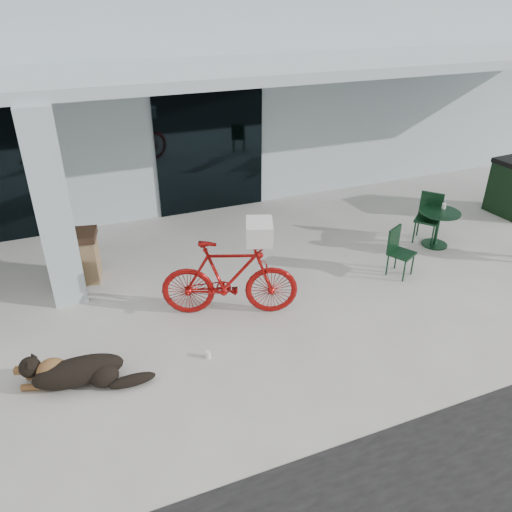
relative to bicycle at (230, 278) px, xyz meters
name	(u,v)px	position (x,y,z in m)	size (l,w,h in m)	color
ground	(199,360)	(-0.78, -0.91, -0.63)	(80.00, 80.00, 0.00)	beige
building	(100,87)	(-0.78, 7.59, 1.62)	(22.00, 7.00, 4.50)	#B0C3C8
storefront_glass_right	(210,151)	(1.02, 4.07, 0.72)	(2.40, 0.06, 2.70)	black
column	(54,210)	(-2.28, 1.39, 0.93)	(0.50, 0.50, 3.12)	#B0C3C8
overhang	(127,76)	(-0.78, 2.69, 2.58)	(22.00, 2.80, 0.18)	#B0C3C8
bicycle	(230,278)	(0.00, 0.00, 0.00)	(0.59, 2.08, 1.25)	maroon
laundry_basket	(259,232)	(0.42, -0.16, 0.78)	(0.51, 0.38, 0.30)	white
dog	(79,370)	(-2.32, -0.78, -0.41)	(1.30, 0.43, 0.43)	black
cup_near_dog	(208,354)	(-0.65, -0.90, -0.57)	(0.08, 0.08, 0.10)	white
cafe_table_far	(437,229)	(4.53, 0.67, -0.27)	(0.76, 0.76, 0.72)	#11331C
cafe_chair_far_a	(402,253)	(3.16, -0.03, -0.19)	(0.40, 0.43, 0.88)	#11331C
cafe_chair_far_b	(427,219)	(4.44, 0.89, -0.14)	(0.44, 0.48, 0.97)	#11331C
cup_on_table	(444,206)	(4.68, 0.77, 0.14)	(0.08, 0.08, 0.10)	white
trash_receptacle	(83,256)	(-1.98, 1.89, -0.17)	(0.53, 0.53, 0.91)	brown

